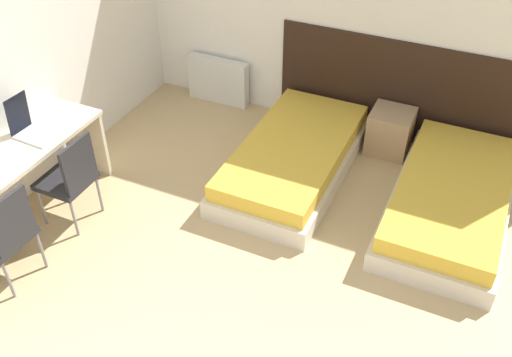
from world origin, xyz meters
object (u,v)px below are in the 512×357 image
(bed_near_window, at_px, (294,158))
(laptop, at_px, (30,128))
(bed_near_door, at_px, (450,200))
(chair_near_notebook, at_px, (5,233))
(nightstand, at_px, (390,131))
(chair_near_laptop, at_px, (70,177))

(bed_near_window, distance_m, laptop, 2.36)
(bed_near_door, bearing_deg, laptop, -158.14)
(bed_near_door, bearing_deg, chair_near_notebook, -143.65)
(nightstand, bearing_deg, laptop, -140.94)
(nightstand, xyz_separation_m, chair_near_notebook, (-2.18, -2.91, 0.25))
(bed_near_window, height_order, laptop, laptop)
(bed_near_window, xyz_separation_m, laptop, (-1.84, -1.33, 0.63))
(nightstand, height_order, chair_near_notebook, chair_near_notebook)
(bed_near_door, distance_m, chair_near_laptop, 3.25)
(chair_near_notebook, bearing_deg, bed_near_door, 38.34)
(nightstand, distance_m, laptop, 3.37)
(bed_near_window, height_order, chair_near_notebook, chair_near_notebook)
(bed_near_window, relative_size, chair_near_notebook, 2.27)
(bed_near_window, relative_size, chair_near_laptop, 2.27)
(chair_near_laptop, bearing_deg, bed_near_door, 25.50)
(chair_near_laptop, height_order, chair_near_notebook, same)
(bed_near_door, height_order, chair_near_laptop, chair_near_laptop)
(laptop, bearing_deg, bed_near_window, 38.47)
(chair_near_laptop, relative_size, chair_near_notebook, 1.00)
(bed_near_door, bearing_deg, nightstand, 133.93)
(nightstand, relative_size, chair_near_notebook, 0.53)
(bed_near_window, relative_size, laptop, 5.45)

